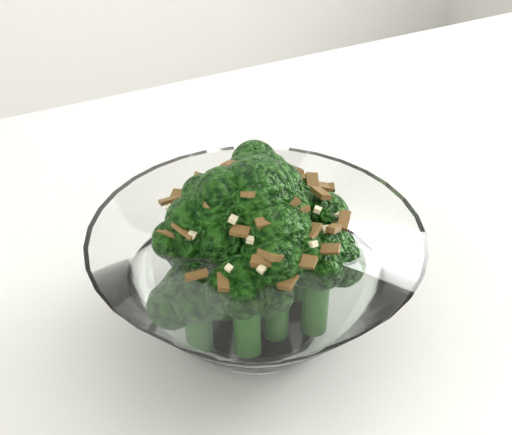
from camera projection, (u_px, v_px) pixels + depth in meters
broccoli_dish at (255, 266)px, 0.44m from camera, size 0.20×0.20×0.13m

